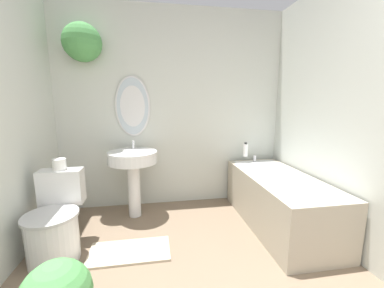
% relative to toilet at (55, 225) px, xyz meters
% --- Properties ---
extents(wall_back, '(2.84, 0.40, 2.40)m').
position_rel_toilet_xyz_m(wall_back, '(0.95, 0.95, 1.02)').
color(wall_back, silver).
rests_on(wall_back, ground_plane).
extents(wall_right, '(0.06, 2.81, 2.40)m').
position_rel_toilet_xyz_m(wall_right, '(2.48, -0.41, 0.92)').
color(wall_right, silver).
rests_on(wall_right, ground_plane).
extents(toilet, '(0.42, 0.57, 0.69)m').
position_rel_toilet_xyz_m(toilet, '(0.00, 0.00, 0.00)').
color(toilet, white).
rests_on(toilet, ground_plane).
extents(pedestal_sink, '(0.54, 0.54, 0.85)m').
position_rel_toilet_xyz_m(pedestal_sink, '(0.60, 0.63, 0.32)').
color(pedestal_sink, white).
rests_on(pedestal_sink, ground_plane).
extents(bathtub, '(0.64, 1.44, 0.62)m').
position_rel_toilet_xyz_m(bathtub, '(2.11, 0.17, 0.00)').
color(bathtub, '#B2A893').
rests_on(bathtub, ground_plane).
extents(shampoo_bottle, '(0.06, 0.06, 0.18)m').
position_rel_toilet_xyz_m(shampoo_bottle, '(1.97, 0.76, 0.42)').
color(shampoo_bottle, white).
rests_on(shampoo_bottle, bathtub).
extents(bath_mat, '(0.69, 0.35, 0.02)m').
position_rel_toilet_xyz_m(bath_mat, '(0.60, -0.07, -0.27)').
color(bath_mat, '#B7A88E').
rests_on(bath_mat, ground_plane).
extents(toilet_paper_roll, '(0.11, 0.11, 0.10)m').
position_rel_toilet_xyz_m(toilet_paper_roll, '(0.00, 0.21, 0.46)').
color(toilet_paper_roll, white).
rests_on(toilet_paper_roll, toilet).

